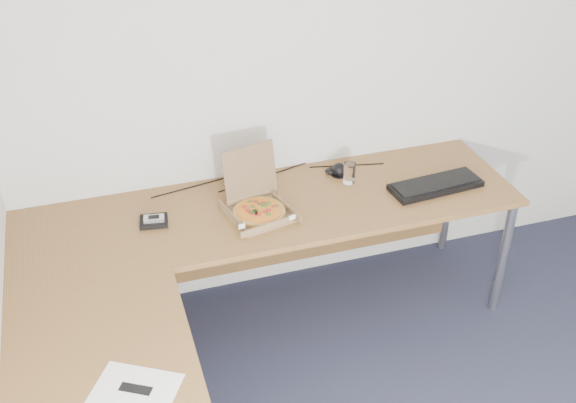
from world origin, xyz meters
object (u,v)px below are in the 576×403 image
object	(u,v)px
drinking_glass	(349,173)
wallet	(154,221)
pizza_box	(258,207)
keyboard	(436,185)
desk	(228,275)

from	to	relation	value
drinking_glass	wallet	world-z (taller)	drinking_glass
pizza_box	drinking_glass	bearing A→B (deg)	2.02
drinking_glass	wallet	bearing A→B (deg)	-176.05
drinking_glass	keyboard	bearing A→B (deg)	-25.16
pizza_box	drinking_glass	distance (m)	0.55
desk	keyboard	bearing A→B (deg)	15.74
drinking_glass	keyboard	size ratio (longest dim) A/B	0.23
desk	pizza_box	xyz separation A→B (m)	(0.25, 0.38, 0.06)
pizza_box	desk	bearing A→B (deg)	-135.79
drinking_glass	wallet	distance (m)	1.03
desk	keyboard	xyz separation A→B (m)	(1.18, 0.33, 0.04)
drinking_glass	keyboard	distance (m)	0.45
drinking_glass	wallet	xyz separation A→B (m)	(-1.03, -0.07, -0.04)
pizza_box	wallet	xyz separation A→B (m)	(-0.50, 0.07, -0.02)
keyboard	wallet	size ratio (longest dim) A/B	3.70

